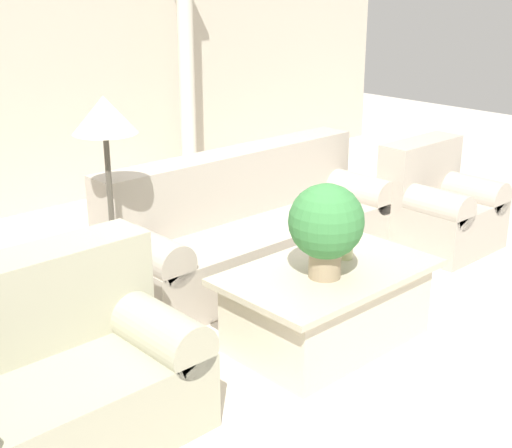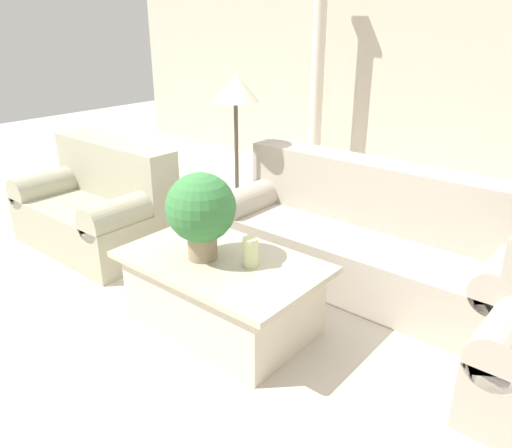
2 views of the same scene
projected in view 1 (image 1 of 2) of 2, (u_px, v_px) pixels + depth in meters
The scene contains 10 objects.
ground_plane at pixel (266, 326), 4.72m from camera, with size 16.00×16.00×0.00m, color beige.
wall_back at pixel (16, 43), 6.47m from camera, with size 10.00×0.06×3.20m.
sofa_long at pixel (251, 227), 5.49m from camera, with size 2.39×0.85×0.92m.
loveseat at pixel (42, 377), 3.44m from camera, with size 1.42×0.85×0.92m.
coffee_table at pixel (327, 305), 4.44m from camera, with size 1.33×0.82×0.50m.
potted_plant at pixel (326, 224), 4.13m from camera, with size 0.45×0.45×0.57m.
pillar_candle at pixel (345, 244), 4.49m from camera, with size 0.10×0.10×0.19m.
floor_lamp at pixel (105, 128), 4.30m from camera, with size 0.40×0.40×1.52m.
column_right at pixel (187, 68), 7.30m from camera, with size 0.22×0.22×2.50m.
armchair at pixel (437, 205), 5.99m from camera, with size 0.83×0.78×0.88m.
Camera 1 is at (-2.92, -3.05, 2.21)m, focal length 50.00 mm.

